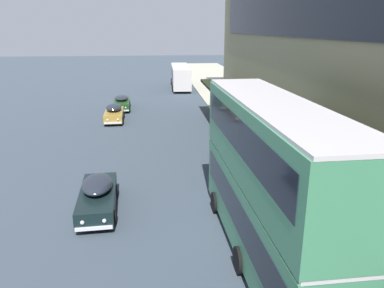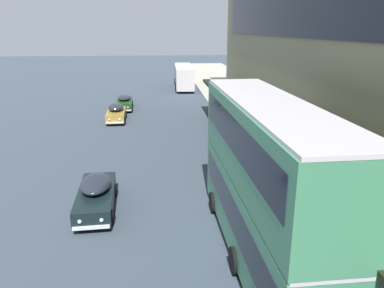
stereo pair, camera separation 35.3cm
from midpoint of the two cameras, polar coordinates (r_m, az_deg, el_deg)
transit_bus_kerbside_front at (r=55.70m, az=-1.94°, el=10.39°), size 2.93×10.85×3.23m
transit_bus_kerbside_rear at (r=14.03m, az=11.03°, el=-5.03°), size 2.90×11.56×6.18m
sedan_trailing_mid at (r=18.99m, az=-14.71°, el=-7.55°), size 1.99×5.04×1.58m
sedan_oncoming_front at (r=41.83m, az=-10.90°, el=6.23°), size 1.95×5.05×1.50m
sedan_second_mid at (r=36.59m, az=-12.07°, el=4.66°), size 1.91×4.68×1.62m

